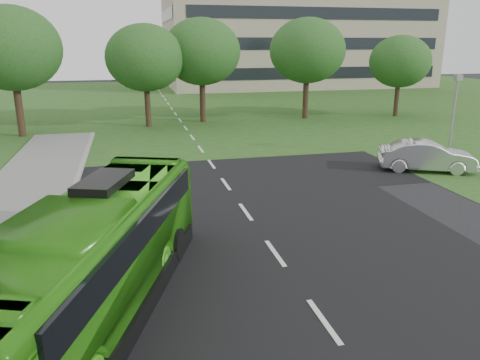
% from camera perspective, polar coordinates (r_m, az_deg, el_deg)
% --- Properties ---
extents(ground, '(160.00, 160.00, 0.00)m').
position_cam_1_polar(ground, '(13.88, 6.85, -12.34)').
color(ground, black).
rests_on(ground, ground).
extents(street_surfaces, '(120.00, 120.00, 0.15)m').
position_cam_1_polar(street_surfaces, '(34.99, -6.62, 5.41)').
color(street_surfaces, black).
rests_on(street_surfaces, ground).
extents(office_building, '(40.10, 20.10, 25.00)m').
position_cam_1_polar(office_building, '(78.13, 6.79, 20.62)').
color(office_building, tan).
rests_on(office_building, ground).
extents(tree_park_a, '(6.92, 6.92, 9.20)m').
position_cam_1_polar(tree_park_a, '(37.60, -26.12, 14.20)').
color(tree_park_a, black).
rests_on(tree_park_a, ground).
extents(tree_park_b, '(6.19, 6.19, 8.12)m').
position_cam_1_polar(tree_park_b, '(38.90, -11.51, 14.38)').
color(tree_park_b, black).
rests_on(tree_park_b, ground).
extents(tree_park_c, '(6.54, 6.54, 8.68)m').
position_cam_1_polar(tree_park_c, '(40.76, -4.72, 15.31)').
color(tree_park_c, black).
rests_on(tree_park_c, ground).
extents(tree_park_d, '(6.65, 6.65, 8.79)m').
position_cam_1_polar(tree_park_d, '(42.97, 8.22, 15.33)').
color(tree_park_d, black).
rests_on(tree_park_d, ground).
extents(tree_park_e, '(5.49, 5.49, 7.32)m').
position_cam_1_polar(tree_park_e, '(46.16, 18.93, 13.49)').
color(tree_park_e, black).
rests_on(tree_park_e, ground).
extents(bus, '(6.24, 11.26, 3.08)m').
position_cam_1_polar(bus, '(12.23, -17.64, -9.12)').
color(bus, '#3A9F1A').
rests_on(bus, ground).
extents(sedan, '(5.21, 3.56, 1.63)m').
position_cam_1_polar(sedan, '(26.96, 21.79, 2.73)').
color(sedan, silver).
rests_on(sedan, ground).
extents(camera_pole, '(0.42, 0.37, 4.87)m').
position_cam_1_polar(camera_pole, '(30.51, 24.69, 8.35)').
color(camera_pole, gray).
rests_on(camera_pole, ground).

